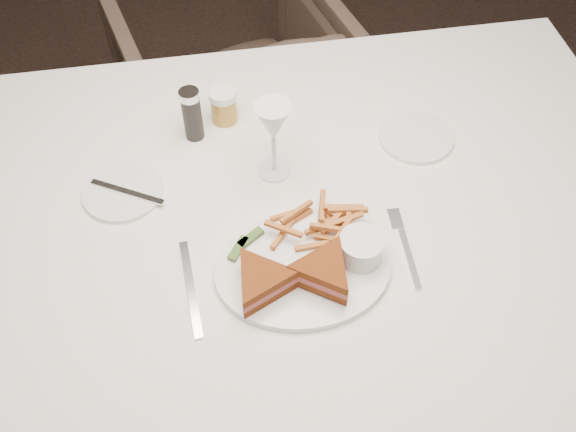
# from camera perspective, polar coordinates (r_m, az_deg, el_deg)

# --- Properties ---
(ground) EXTENTS (5.00, 5.00, 0.00)m
(ground) POSITION_cam_1_polar(r_m,az_deg,el_deg) (1.90, 5.25, -13.88)
(ground) COLOR black
(ground) RESTS_ON ground
(table) EXTENTS (1.65, 1.19, 0.75)m
(table) POSITION_cam_1_polar(r_m,az_deg,el_deg) (1.55, -0.51, -8.37)
(table) COLOR white
(table) RESTS_ON ground
(chair_far) EXTENTS (0.75, 0.71, 0.69)m
(chair_far) POSITION_cam_1_polar(r_m,az_deg,el_deg) (2.15, -4.77, 11.75)
(chair_far) COLOR #47362C
(chair_far) RESTS_ON ground
(table_setting) EXTENTS (0.78, 0.65, 0.18)m
(table_setting) POSITION_cam_1_polar(r_m,az_deg,el_deg) (1.19, 0.23, -0.29)
(table_setting) COLOR white
(table_setting) RESTS_ON table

